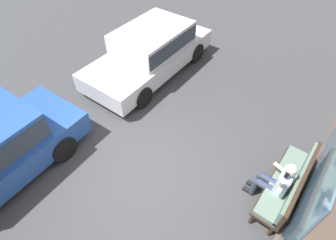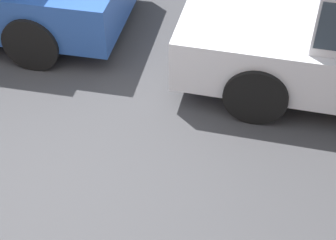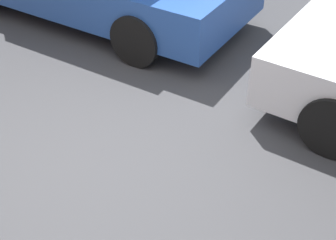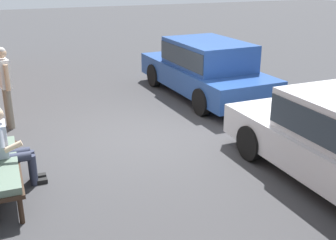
% 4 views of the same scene
% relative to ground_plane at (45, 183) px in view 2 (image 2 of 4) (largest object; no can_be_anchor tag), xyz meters
% --- Properties ---
extents(ground_plane, '(60.00, 60.00, 0.00)m').
position_rel_ground_plane_xyz_m(ground_plane, '(0.00, 0.00, 0.00)').
color(ground_plane, '#38383A').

